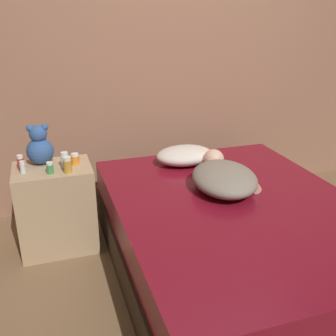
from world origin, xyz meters
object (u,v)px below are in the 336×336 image
at_px(pillow, 185,155).
at_px(person_lying, 224,176).
at_px(bottle_clear, 22,167).
at_px(bottle_orange, 75,159).
at_px(bottle_green, 50,168).
at_px(bottle_white, 65,160).
at_px(bottle_amber, 68,165).
at_px(teddy_bear, 40,147).
at_px(bottle_red, 21,162).

distance_m(pillow, person_lying, 0.50).
distance_m(person_lying, bottle_clear, 1.32).
xyz_separation_m(bottle_clear, bottle_orange, (0.34, 0.05, -0.00)).
height_order(bottle_green, bottle_orange, bottle_orange).
distance_m(person_lying, bottle_orange, 1.02).
bearing_deg(bottle_white, bottle_green, -142.61).
relative_size(person_lying, bottle_orange, 9.37).
distance_m(bottle_white, bottle_amber, 0.09).
height_order(teddy_bear, bottle_green, teddy_bear).
relative_size(pillow, bottle_white, 4.11).
bearing_deg(person_lying, bottle_red, 172.21).
xyz_separation_m(teddy_bear, bottle_clear, (-0.12, -0.14, -0.08)).
bearing_deg(pillow, person_lying, -78.38).
bearing_deg(pillow, bottle_white, -174.11).
relative_size(bottle_green, bottle_red, 0.79).
xyz_separation_m(teddy_bear, bottle_red, (-0.13, -0.06, -0.07)).
distance_m(teddy_bear, bottle_red, 0.16).
bearing_deg(bottle_white, bottle_amber, -83.96).
relative_size(bottle_clear, bottle_amber, 0.76).
height_order(pillow, bottle_amber, bottle_amber).
relative_size(bottle_orange, bottle_red, 0.80).
height_order(teddy_bear, bottle_red, teddy_bear).
bearing_deg(bottle_red, bottle_clear, -80.72).
height_order(bottle_clear, bottle_white, bottle_white).
bearing_deg(bottle_white, pillow, 5.89).
relative_size(bottle_orange, bottle_amber, 0.74).
height_order(pillow, bottle_red, bottle_red).
relative_size(bottle_green, bottle_white, 0.72).
bearing_deg(bottle_white, bottle_clear, -176.83).
bearing_deg(bottle_orange, bottle_amber, -114.58).
xyz_separation_m(teddy_bear, bottle_green, (0.05, -0.20, -0.08)).
xyz_separation_m(bottle_white, bottle_red, (-0.28, 0.06, -0.00)).
relative_size(teddy_bear, bottle_clear, 3.44).
relative_size(teddy_bear, bottle_white, 2.59).
distance_m(bottle_amber, bottle_red, 0.33).
height_order(pillow, bottle_orange, bottle_orange).
height_order(person_lying, teddy_bear, teddy_bear).
relative_size(pillow, bottle_green, 5.73).
relative_size(teddy_bear, bottle_orange, 3.56).
bearing_deg(person_lying, bottle_green, 175.60).
height_order(person_lying, bottle_white, bottle_white).
relative_size(pillow, bottle_red, 4.51).
height_order(pillow, bottle_clear, bottle_clear).
bearing_deg(bottle_green, bottle_amber, -8.84).
relative_size(pillow, bottle_amber, 4.16).
bearing_deg(teddy_bear, bottle_orange, -21.39).
distance_m(teddy_bear, bottle_amber, 0.28).
bearing_deg(bottle_amber, bottle_green, 171.16).
height_order(bottle_clear, bottle_amber, bottle_amber).
bearing_deg(bottle_amber, bottle_red, 152.31).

